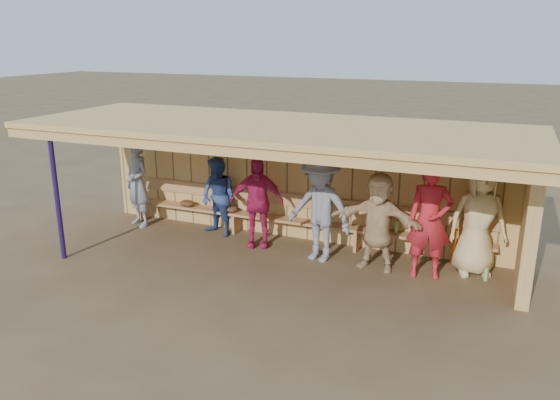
# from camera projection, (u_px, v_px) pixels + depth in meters

# --- Properties ---
(ground) EXTENTS (90.00, 90.00, 0.00)m
(ground) POSITION_uv_depth(u_px,v_px,m) (273.00, 260.00, 10.00)
(ground) COLOR brown
(ground) RESTS_ON ground
(player_a) EXTENTS (0.81, 0.69, 1.89)m
(player_a) POSITION_uv_depth(u_px,v_px,m) (138.00, 183.00, 11.60)
(player_a) COLOR gray
(player_a) RESTS_ON ground
(player_c) EXTENTS (0.92, 0.80, 1.62)m
(player_c) POSITION_uv_depth(u_px,v_px,m) (218.00, 197.00, 11.06)
(player_c) COLOR #2F4682
(player_c) RESTS_ON ground
(player_d) EXTENTS (1.12, 0.76, 1.77)m
(player_d) POSITION_uv_depth(u_px,v_px,m) (257.00, 202.00, 10.44)
(player_d) COLOR #C21F52
(player_d) RESTS_ON ground
(player_e) EXTENTS (1.40, 1.00, 1.96)m
(player_e) POSITION_uv_depth(u_px,v_px,m) (320.00, 209.00, 9.74)
(player_e) COLOR gray
(player_e) RESTS_ON ground
(player_f) EXTENTS (1.66, 0.68, 1.74)m
(player_f) POSITION_uv_depth(u_px,v_px,m) (378.00, 221.00, 9.41)
(player_f) COLOR #D8AF79
(player_f) RESTS_ON ground
(player_g) EXTENTS (0.81, 0.61, 1.99)m
(player_g) POSITION_uv_depth(u_px,v_px,m) (430.00, 221.00, 9.05)
(player_g) COLOR red
(player_g) RESTS_ON ground
(player_h) EXTENTS (1.11, 0.91, 1.96)m
(player_h) POSITION_uv_depth(u_px,v_px,m) (478.00, 219.00, 9.17)
(player_h) COLOR #DEC17D
(player_h) RESTS_ON ground
(dugout_structure) EXTENTS (8.80, 3.20, 2.50)m
(dugout_structure) POSITION_uv_depth(u_px,v_px,m) (307.00, 164.00, 9.98)
(dugout_structure) COLOR tan
(dugout_structure) RESTS_ON ground
(bench) EXTENTS (7.60, 0.34, 0.93)m
(bench) POSITION_uv_depth(u_px,v_px,m) (295.00, 215.00, 10.84)
(bench) COLOR tan
(bench) RESTS_ON ground
(dugout_equipment) EXTENTS (6.28, 0.62, 0.80)m
(dugout_equipment) POSITION_uv_depth(u_px,v_px,m) (243.00, 212.00, 11.13)
(dugout_equipment) COLOR orange
(dugout_equipment) RESTS_ON ground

